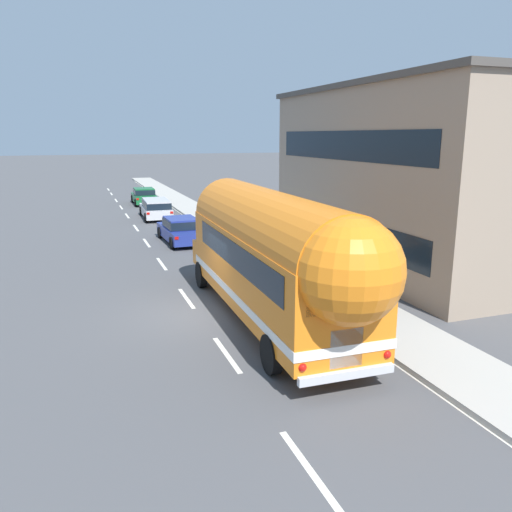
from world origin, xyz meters
The scene contains 8 objects.
ground_plane centered at (0.00, 0.00, 0.00)m, with size 300.00×300.00×0.00m, color #4C4C4F.
lane_markings centered at (2.76, 12.71, 0.00)m, with size 4.04×80.00×0.01m.
sidewalk_slab centered at (5.13, 10.00, 0.07)m, with size 2.44×90.00×0.15m, color #ADA89E.
roadside_building centered at (12.14, 3.63, 3.93)m, with size 10.18×14.45×7.84m.
painted_bus centered at (1.94, -1.95, 2.30)m, with size 2.74×12.29×4.12m.
car_lead centered at (1.83, 11.58, 0.74)m, with size 2.03×4.60×1.37m.
car_second centered at (1.81, 20.30, 0.79)m, with size 2.04×4.83×1.37m.
car_third centered at (2.07, 28.48, 0.73)m, with size 1.93×4.34×1.37m.
Camera 1 is at (-3.52, -15.66, 5.71)m, focal length 35.93 mm.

